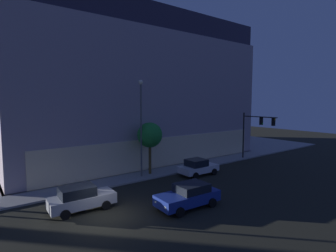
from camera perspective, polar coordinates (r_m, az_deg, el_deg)
name	(u,v)px	position (r m, az deg, el deg)	size (l,w,h in m)	color
ground_plane	(108,217)	(18.56, -12.70, -18.37)	(120.00, 120.00, 0.00)	black
sidewalk_corner	(21,145)	(51.75, -28.91, -3.49)	(80.00, 60.00, 0.15)	gray
modern_building	(115,91)	(40.19, -11.35, 7.28)	(31.34, 25.65, 17.85)	#4C4C51
traffic_light_far_corner	(256,127)	(34.43, 18.26, -0.17)	(0.33, 4.70, 5.81)	black
street_lamp_sidewalk	(141,118)	(25.51, -5.79, 1.79)	(0.44, 0.44, 9.27)	#575757
sidewalk_tree	(150,135)	(26.56, -3.92, -2.00)	(2.50, 2.50, 5.17)	brown
car_silver	(81,198)	(19.68, -18.14, -14.44)	(4.40, 2.09, 1.69)	#B7BABF
car_blue	(189,195)	(19.34, 4.41, -14.58)	(4.65, 2.31, 1.64)	navy
car_white	(198,167)	(27.30, 6.40, -8.71)	(4.07, 2.20, 1.63)	silver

